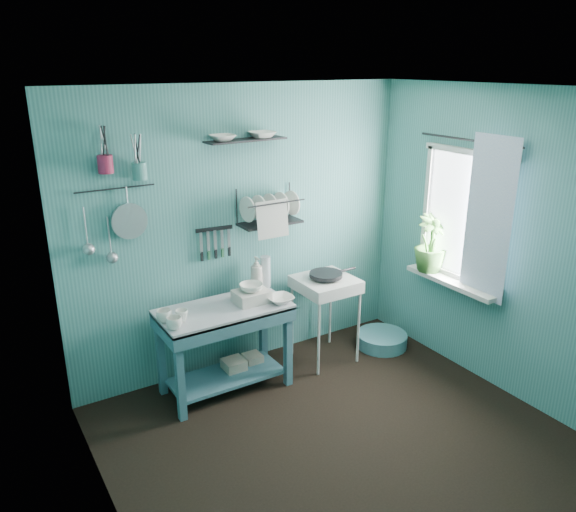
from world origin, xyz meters
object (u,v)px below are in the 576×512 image
water_bottle (265,272)px  storage_tin_large (234,371)px  dish_rack (270,206)px  potted_plant (431,243)px  storage_tin_small (253,364)px  mug_left (174,323)px  floor_basin (382,340)px  soap_bottle (257,273)px  mug_mid (182,316)px  hotplate_stand (325,319)px  colander (129,221)px  utensil_cup_teal (139,171)px  frying_pan (326,275)px  wash_tub (252,296)px  mug_right (164,316)px  work_counter (225,349)px  utensil_cup_magenta (105,164)px

water_bottle → storage_tin_large: (-0.42, -0.17, -0.79)m
dish_rack → potted_plant: (1.31, -0.64, -0.38)m
storage_tin_large → storage_tin_small: 0.20m
mug_left → potted_plant: potted_plant is taller
storage_tin_small → floor_basin: size_ratio=0.41×
soap_bottle → mug_mid: bearing=-162.0°
mug_left → dish_rack: 1.33m
mug_left → hotplate_stand: bearing=6.0°
hotplate_stand → storage_tin_small: hotplate_stand is taller
hotplate_stand → dish_rack: dish_rack is taller
colander → mug_left: bearing=-75.8°
dish_rack → storage_tin_large: dish_rack is taller
mug_left → utensil_cup_teal: size_ratio=0.95×
utensil_cup_teal → storage_tin_small: utensil_cup_teal is taller
dish_rack → colander: colander is taller
storage_tin_large → floor_basin: bearing=-6.0°
frying_pan → storage_tin_small: bearing=173.4°
hotplate_stand → storage_tin_small: 0.78m
hotplate_stand → utensil_cup_teal: size_ratio=6.19×
water_bottle → wash_tub: bearing=-138.4°
frying_pan → colander: (-1.62, 0.34, 0.66)m
storage_tin_large → mug_right: bearing=-175.2°
storage_tin_small → frying_pan: bearing=-6.6°
soap_bottle → utensil_cup_teal: 1.34m
soap_bottle → floor_basin: 1.51m
work_counter → dish_rack: size_ratio=1.95×
hotplate_stand → mug_mid: bearing=173.2°
utensil_cup_teal → work_counter: bearing=-31.0°
wash_tub → storage_tin_large: bearing=155.0°
mug_mid → soap_bottle: size_ratio=0.33×
mug_mid → frying_pan: size_ratio=0.33×
work_counter → hotplate_stand: hotplate_stand is taller
wash_tub → dish_rack: 0.80m
mug_mid → colander: (-0.22, 0.39, 0.69)m
frying_pan → storage_tin_large: 1.18m
work_counter → utensil_cup_magenta: size_ratio=8.23×
utensil_cup_teal → colander: size_ratio=0.46×
mug_left → colander: 0.86m
mug_mid → mug_right: bearing=153.4°
mug_mid → hotplate_stand: 1.46m
mug_left → mug_mid: size_ratio=1.23×
work_counter → potted_plant: 2.07m
wash_tub → utensil_cup_magenta: utensil_cup_magenta is taller
wash_tub → soap_bottle: (0.17, 0.22, 0.10)m
mug_left → floor_basin: 2.24m
utensil_cup_magenta → utensil_cup_teal: (0.24, 0.00, -0.07)m
work_counter → soap_bottle: bearing=26.8°
work_counter → dish_rack: 1.27m
frying_pan → potted_plant: bearing=-23.6°
dish_rack → floor_basin: size_ratio=1.11×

